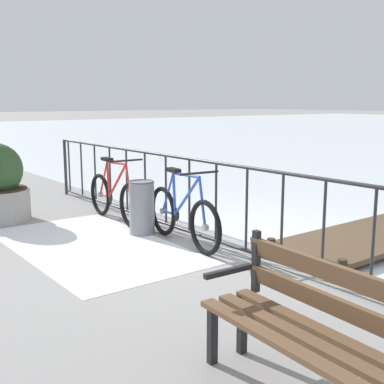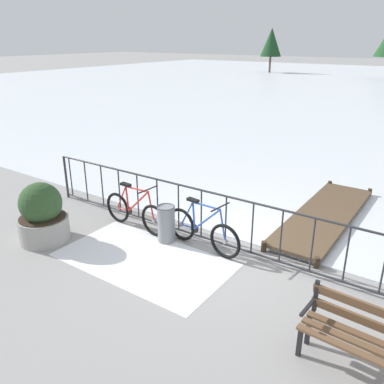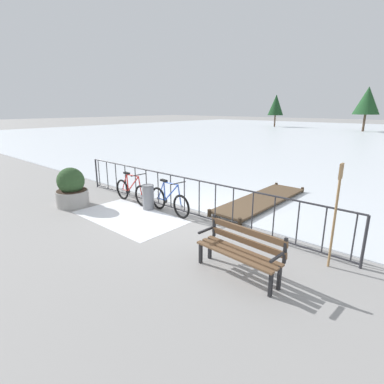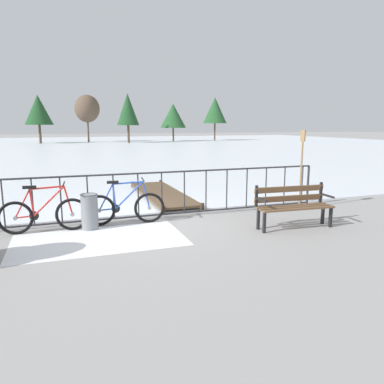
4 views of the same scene
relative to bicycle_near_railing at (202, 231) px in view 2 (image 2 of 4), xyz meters
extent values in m
plane|color=gray|center=(0.35, 0.25, -0.37)|extent=(160.00, 160.00, 0.00)
cube|color=white|center=(-0.62, -0.95, -0.36)|extent=(3.10, 1.73, 0.01)
cylinder|color=#2D2D33|center=(0.35, 0.25, 0.68)|extent=(9.00, 0.04, 0.04)
cylinder|color=#2D2D33|center=(0.35, 0.25, -0.29)|extent=(9.00, 0.04, 0.04)
cylinder|color=#2D2D33|center=(-4.15, 0.25, 0.16)|extent=(0.06, 0.06, 1.05)
cylinder|color=#2D2D33|center=(-3.97, 0.25, 0.20)|extent=(0.03, 0.03, 0.97)
cylinder|color=#2D2D33|center=(-3.43, 0.25, 0.20)|extent=(0.03, 0.03, 0.97)
cylinder|color=#2D2D33|center=(-2.89, 0.25, 0.20)|extent=(0.03, 0.03, 0.97)
cylinder|color=#2D2D33|center=(-2.35, 0.25, 0.20)|extent=(0.03, 0.03, 0.97)
cylinder|color=#2D2D33|center=(-1.81, 0.25, 0.20)|extent=(0.03, 0.03, 0.97)
cylinder|color=#2D2D33|center=(-1.27, 0.25, 0.20)|extent=(0.03, 0.03, 0.97)
cylinder|color=#2D2D33|center=(-0.73, 0.25, 0.20)|extent=(0.03, 0.03, 0.97)
cylinder|color=#2D2D33|center=(-0.19, 0.25, 0.20)|extent=(0.03, 0.03, 0.97)
cylinder|color=#2D2D33|center=(0.35, 0.25, 0.20)|extent=(0.03, 0.03, 0.97)
cylinder|color=#2D2D33|center=(0.89, 0.25, 0.20)|extent=(0.03, 0.03, 0.97)
cylinder|color=#2D2D33|center=(1.43, 0.25, 0.20)|extent=(0.03, 0.03, 0.97)
cylinder|color=#2D2D33|center=(1.97, 0.25, 0.20)|extent=(0.03, 0.03, 0.97)
cylinder|color=#2D2D33|center=(2.51, 0.25, 0.20)|extent=(0.03, 0.03, 0.97)
cylinder|color=#2D2D33|center=(3.05, 0.25, 0.20)|extent=(0.03, 0.03, 0.97)
torus|color=black|center=(-0.52, 0.06, -0.04)|extent=(0.66, 0.13, 0.66)
cylinder|color=gray|center=(-0.52, 0.06, -0.04)|extent=(0.09, 0.07, 0.08)
torus|color=black|center=(0.53, -0.06, -0.04)|extent=(0.66, 0.13, 0.66)
cylinder|color=gray|center=(0.53, -0.06, -0.04)|extent=(0.09, 0.07, 0.08)
cylinder|color=#2D51B2|center=(-0.21, 0.02, 0.25)|extent=(0.08, 0.04, 0.53)
cylinder|color=#2D51B2|center=(0.11, -0.01, 0.26)|extent=(0.61, 0.10, 0.59)
cylinder|color=#2D51B2|center=(0.09, -0.01, 0.53)|extent=(0.63, 0.11, 0.07)
cylinder|color=#2D51B2|center=(-0.35, 0.04, -0.03)|extent=(0.34, 0.07, 0.05)
cylinder|color=#2D51B2|center=(-0.37, 0.04, 0.24)|extent=(0.32, 0.06, 0.56)
cylinder|color=#2D51B2|center=(0.46, -0.05, 0.25)|extent=(0.16, 0.05, 0.59)
cube|color=black|center=(-0.23, 0.03, 0.55)|extent=(0.25, 0.13, 0.05)
cylinder|color=black|center=(0.40, -0.04, 0.59)|extent=(0.09, 0.52, 0.03)
cylinder|color=black|center=(-0.18, 0.02, -0.02)|extent=(0.18, 0.04, 0.18)
torus|color=black|center=(-2.11, -0.05, -0.04)|extent=(0.66, 0.10, 0.66)
cylinder|color=gray|center=(-2.11, -0.05, -0.04)|extent=(0.08, 0.06, 0.08)
torus|color=black|center=(-1.07, -0.11, -0.04)|extent=(0.66, 0.10, 0.66)
cylinder|color=gray|center=(-1.07, -0.11, -0.04)|extent=(0.08, 0.06, 0.08)
cylinder|color=red|center=(-1.80, -0.07, 0.25)|extent=(0.08, 0.04, 0.53)
cylinder|color=red|center=(-1.49, -0.09, 0.26)|extent=(0.61, 0.07, 0.59)
cylinder|color=red|center=(-1.51, -0.09, 0.53)|extent=(0.63, 0.07, 0.07)
cylinder|color=red|center=(-1.95, -0.06, -0.03)|extent=(0.34, 0.05, 0.05)
cylinder|color=red|center=(-1.97, -0.06, 0.24)|extent=(0.32, 0.05, 0.56)
cylinder|color=red|center=(-1.13, -0.11, 0.25)|extent=(0.16, 0.04, 0.59)
cube|color=black|center=(-1.82, -0.07, 0.55)|extent=(0.25, 0.11, 0.05)
cylinder|color=black|center=(-1.19, -0.11, 0.59)|extent=(0.06, 0.52, 0.03)
cylinder|color=black|center=(-1.78, -0.07, -0.02)|extent=(0.18, 0.03, 0.18)
cube|color=brown|center=(3.25, -1.34, 0.07)|extent=(1.60, 0.20, 0.04)
cube|color=brown|center=(3.24, -1.49, 0.07)|extent=(1.60, 0.20, 0.04)
cube|color=brown|center=(3.24, -1.64, 0.07)|extent=(1.60, 0.20, 0.04)
cube|color=brown|center=(3.26, -1.24, 0.21)|extent=(1.60, 0.15, 0.12)
cube|color=brown|center=(3.26, -1.24, 0.41)|extent=(1.60, 0.15, 0.12)
cube|color=black|center=(2.48, -1.58, -0.15)|extent=(0.05, 0.06, 0.44)
cube|color=black|center=(2.49, -1.31, -0.15)|extent=(0.05, 0.06, 0.44)
cube|color=black|center=(2.50, -1.19, 0.30)|extent=(0.05, 0.05, 0.45)
cube|color=black|center=(2.49, -1.44, 0.27)|extent=(0.06, 0.40, 0.04)
cylinder|color=#9E9B96|center=(-2.71, -1.47, -0.13)|extent=(0.95, 0.95, 0.48)
cylinder|color=#38281E|center=(-2.71, -1.47, 0.12)|extent=(0.88, 0.88, 0.02)
sphere|color=#2D4C28|center=(-2.71, -1.47, 0.41)|extent=(0.80, 0.80, 0.80)
cylinder|color=gray|center=(-0.73, -0.14, -0.01)|extent=(0.34, 0.34, 0.72)
torus|color=#494A4E|center=(-0.73, -0.14, 0.35)|extent=(0.35, 0.35, 0.02)
cube|color=brown|center=(1.50, 2.56, -0.25)|extent=(1.10, 4.02, 0.06)
cylinder|color=#3C2E20|center=(1.00, 0.55, -0.27)|extent=(0.10, 0.10, 0.20)
cylinder|color=#3C2E20|center=(1.99, 0.55, -0.27)|extent=(0.10, 0.10, 0.20)
cylinder|color=#3C2E20|center=(1.00, 4.57, -0.27)|extent=(0.10, 0.10, 0.20)
cylinder|color=#3C2E20|center=(1.99, 4.57, -0.27)|extent=(0.10, 0.10, 0.20)
cylinder|color=brown|center=(-15.82, 37.85, 1.09)|extent=(0.22, 0.22, 2.92)
cone|color=#193D1E|center=(-15.82, 37.85, 2.87)|extent=(2.30, 2.30, 2.98)
camera|label=1|loc=(4.92, -3.63, 1.42)|focal=46.66mm
camera|label=2|loc=(3.61, -5.54, 3.34)|focal=37.21mm
camera|label=3|loc=(5.82, -5.59, 2.54)|focal=28.06mm
camera|label=4|loc=(-1.19, -7.65, 1.74)|focal=34.20mm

